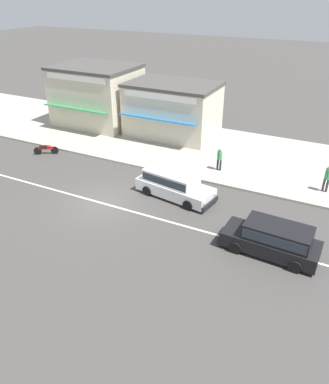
{
  "coord_description": "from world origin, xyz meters",
  "views": [
    {
      "loc": [
        11.58,
        -14.99,
        11.04
      ],
      "look_at": [
        3.27,
        1.52,
        0.8
      ],
      "focal_mm": 35.0,
      "sensor_mm": 36.0,
      "label": 1
    }
  ],
  "objects_px": {
    "minivan_white_2": "(173,183)",
    "minivan_black_4": "(273,238)",
    "pedestrian_by_shop": "(220,158)",
    "motorcycle_0": "(46,149)",
    "shopfront_corner_warung": "(173,109)",
    "shopfront_mid_block": "(97,95)",
    "pedestrian_mid_kerb": "(327,177)"
  },
  "relations": [
    {
      "from": "motorcycle_0",
      "to": "minivan_black_4",
      "type": "bearing_deg",
      "value": -13.78
    },
    {
      "from": "shopfront_corner_warung",
      "to": "shopfront_mid_block",
      "type": "height_order",
      "value": "shopfront_mid_block"
    },
    {
      "from": "pedestrian_by_shop",
      "to": "pedestrian_mid_kerb",
      "type": "bearing_deg",
      "value": 0.16
    },
    {
      "from": "pedestrian_by_shop",
      "to": "shopfront_corner_warung",
      "type": "distance_m",
      "value": 7.7
    },
    {
      "from": "minivan_black_4",
      "to": "motorcycle_0",
      "type": "bearing_deg",
      "value": 166.22
    },
    {
      "from": "minivan_black_4",
      "to": "shopfront_mid_block",
      "type": "xyz_separation_m",
      "value": [
        -18.16,
        11.82,
        1.8
      ]
    },
    {
      "from": "minivan_black_4",
      "to": "pedestrian_mid_kerb",
      "type": "distance_m",
      "value": 7.36
    },
    {
      "from": "minivan_white_2",
      "to": "shopfront_corner_warung",
      "type": "xyz_separation_m",
      "value": [
        -4.49,
        9.23,
        1.41
      ]
    },
    {
      "from": "minivan_white_2",
      "to": "minivan_black_4",
      "type": "distance_m",
      "value": 7.07
    },
    {
      "from": "motorcycle_0",
      "to": "pedestrian_by_shop",
      "type": "bearing_deg",
      "value": 12.9
    },
    {
      "from": "minivan_white_2",
      "to": "pedestrian_by_shop",
      "type": "xyz_separation_m",
      "value": [
        1.32,
        4.32,
        0.21
      ]
    },
    {
      "from": "minivan_white_2",
      "to": "pedestrian_by_shop",
      "type": "distance_m",
      "value": 4.52
    },
    {
      "from": "pedestrian_by_shop",
      "to": "minivan_white_2",
      "type": "bearing_deg",
      "value": -107.04
    },
    {
      "from": "motorcycle_0",
      "to": "shopfront_mid_block",
      "type": "bearing_deg",
      "value": 94.15
    },
    {
      "from": "shopfront_corner_warung",
      "to": "shopfront_mid_block",
      "type": "xyz_separation_m",
      "value": [
        -7.2,
        -0.27,
        0.39
      ]
    },
    {
      "from": "minivan_black_4",
      "to": "shopfront_mid_block",
      "type": "bearing_deg",
      "value": 146.95
    },
    {
      "from": "shopfront_corner_warung",
      "to": "shopfront_mid_block",
      "type": "distance_m",
      "value": 7.22
    },
    {
      "from": "motorcycle_0",
      "to": "shopfront_mid_block",
      "type": "relative_size",
      "value": 0.23
    },
    {
      "from": "pedestrian_by_shop",
      "to": "motorcycle_0",
      "type": "bearing_deg",
      "value": -167.1
    },
    {
      "from": "shopfront_corner_warung",
      "to": "minivan_black_4",
      "type": "bearing_deg",
      "value": -47.79
    },
    {
      "from": "motorcycle_0",
      "to": "minivan_white_2",
      "type": "bearing_deg",
      "value": -7.46
    },
    {
      "from": "minivan_white_2",
      "to": "pedestrian_mid_kerb",
      "type": "height_order",
      "value": "pedestrian_mid_kerb"
    },
    {
      "from": "minivan_black_4",
      "to": "shopfront_mid_block",
      "type": "height_order",
      "value": "shopfront_mid_block"
    },
    {
      "from": "pedestrian_by_shop",
      "to": "shopfront_corner_warung",
      "type": "xyz_separation_m",
      "value": [
        -5.82,
        4.91,
        1.2
      ]
    },
    {
      "from": "minivan_white_2",
      "to": "minivan_black_4",
      "type": "bearing_deg",
      "value": -23.84
    },
    {
      "from": "pedestrian_mid_kerb",
      "to": "minivan_white_2",
      "type": "bearing_deg",
      "value": -151.56
    },
    {
      "from": "minivan_white_2",
      "to": "minivan_black_4",
      "type": "relative_size",
      "value": 1.08
    },
    {
      "from": "pedestrian_mid_kerb",
      "to": "pedestrian_by_shop",
      "type": "height_order",
      "value": "pedestrian_mid_kerb"
    },
    {
      "from": "minivan_white_2",
      "to": "shopfront_mid_block",
      "type": "xyz_separation_m",
      "value": [
        -11.69,
        8.96,
        1.8
      ]
    },
    {
      "from": "minivan_white_2",
      "to": "pedestrian_mid_kerb",
      "type": "distance_m",
      "value": 9.11
    },
    {
      "from": "minivan_white_2",
      "to": "shopfront_mid_block",
      "type": "height_order",
      "value": "shopfront_mid_block"
    },
    {
      "from": "minivan_black_4",
      "to": "shopfront_corner_warung",
      "type": "distance_m",
      "value": 16.38
    }
  ]
}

